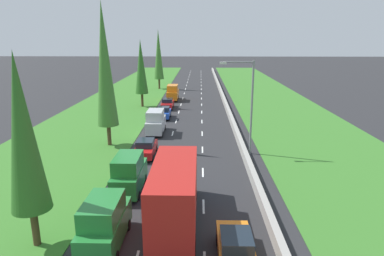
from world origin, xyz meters
name	(u,v)px	position (x,y,z in m)	size (l,w,h in m)	color
ground_plane	(192,101)	(0.00, 60.00, 0.00)	(300.00, 300.00, 0.00)	#28282B
grass_verge_left	(121,101)	(-12.65, 60.00, 0.02)	(14.00, 140.00, 0.04)	#387528
grass_verge_right	(273,102)	(14.35, 60.00, 0.02)	(14.00, 140.00, 0.04)	#387528
median_barrier	(224,99)	(5.70, 60.00, 0.42)	(0.44, 120.00, 0.85)	#9E9B93
lane_markings	(192,101)	(0.00, 60.00, 0.01)	(3.64, 116.00, 0.01)	white
green_van_left_lane	(105,223)	(-3.61, 16.40, 1.40)	(1.96, 4.90, 2.82)	#237A33
green_van_left_lane_third	(129,173)	(-3.69, 23.28, 1.40)	(1.96, 4.90, 2.82)	#237A33
red_box_truck_centre_lane	(176,192)	(0.06, 18.58, 2.18)	(2.46, 9.40, 4.18)	black
red_sedan_left_lane	(146,148)	(-3.69, 30.99, 0.81)	(1.82, 4.50, 1.64)	red
silver_van_left_lane	(156,122)	(-3.73, 39.02, 1.40)	(1.96, 4.90, 2.82)	silver
orange_sedan_right_lane	(236,248)	(3.31, 15.15, 0.81)	(1.82, 4.50, 1.64)	orange
blue_hatchback_left_lane	(164,113)	(-3.55, 46.64, 0.84)	(1.74, 3.90, 1.72)	#1E47B7
red_sedan_left_lane_seventh	(168,103)	(-3.71, 53.69, 0.81)	(1.82, 4.50, 1.64)	red
orange_van_left_lane	(173,93)	(-3.46, 61.01, 1.40)	(1.96, 4.90, 2.82)	orange
poplar_tree_nearest	(23,135)	(-7.41, 16.41, 6.29)	(2.06, 2.06, 10.48)	#4C3823
poplar_tree_second	(105,65)	(-8.05, 34.33, 8.33)	(2.16, 2.16, 14.56)	#4C3823
poplar_tree_third	(141,67)	(-8.00, 55.13, 6.44)	(2.07, 2.07, 10.79)	#4C3823
poplar_tree_fourth	(159,55)	(-7.55, 75.22, 7.44)	(2.12, 2.12, 12.78)	#4C3823
street_light_mast	(248,101)	(6.03, 31.95, 5.23)	(3.20, 0.28, 9.00)	gray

